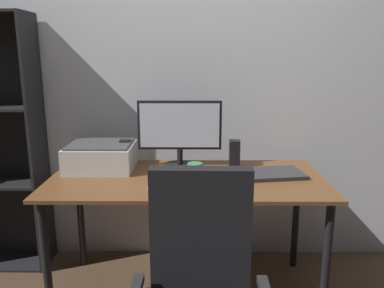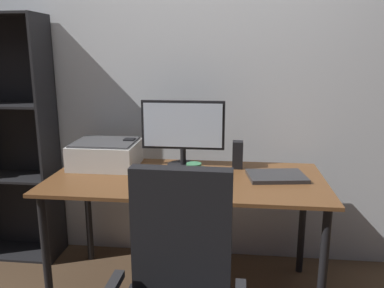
{
  "view_description": "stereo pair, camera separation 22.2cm",
  "coord_description": "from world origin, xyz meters",
  "px_view_note": "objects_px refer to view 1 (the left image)",
  "views": [
    {
      "loc": [
        0.05,
        -2.12,
        1.44
      ],
      "look_at": [
        0.03,
        0.04,
        0.93
      ],
      "focal_mm": 36.19,
      "sensor_mm": 36.0,
      "label": 1
    },
    {
      "loc": [
        0.27,
        -2.11,
        1.44
      ],
      "look_at": [
        0.03,
        0.04,
        0.93
      ],
      "focal_mm": 36.19,
      "sensor_mm": 36.0,
      "label": 2
    }
  ],
  "objects_px": {
    "mouse": "(219,185)",
    "printer": "(101,156)",
    "keyboard": "(176,187)",
    "laptop": "(275,173)",
    "coffee_mug": "(195,171)",
    "speaker_right": "(234,154)",
    "speaker_left": "(125,153)",
    "desk": "(187,191)",
    "monitor": "(180,129)"
  },
  "relations": [
    {
      "from": "monitor",
      "to": "speaker_left",
      "type": "height_order",
      "value": "monitor"
    },
    {
      "from": "desk",
      "to": "speaker_right",
      "type": "xyz_separation_m",
      "value": [
        0.29,
        0.22,
        0.17
      ]
    },
    {
      "from": "coffee_mug",
      "to": "printer",
      "type": "bearing_deg",
      "value": 162.23
    },
    {
      "from": "mouse",
      "to": "speaker_left",
      "type": "height_order",
      "value": "speaker_left"
    },
    {
      "from": "monitor",
      "to": "speaker_right",
      "type": "distance_m",
      "value": 0.37
    },
    {
      "from": "coffee_mug",
      "to": "laptop",
      "type": "relative_size",
      "value": 0.32
    },
    {
      "from": "mouse",
      "to": "printer",
      "type": "height_order",
      "value": "printer"
    },
    {
      "from": "keyboard",
      "to": "speaker_left",
      "type": "distance_m",
      "value": 0.53
    },
    {
      "from": "desk",
      "to": "monitor",
      "type": "relative_size",
      "value": 3.05
    },
    {
      "from": "speaker_left",
      "to": "speaker_right",
      "type": "height_order",
      "value": "same"
    },
    {
      "from": "coffee_mug",
      "to": "speaker_right",
      "type": "distance_m",
      "value": 0.34
    },
    {
      "from": "monitor",
      "to": "coffee_mug",
      "type": "relative_size",
      "value": 5.09
    },
    {
      "from": "desk",
      "to": "mouse",
      "type": "bearing_deg",
      "value": -44.2
    },
    {
      "from": "speaker_right",
      "to": "printer",
      "type": "xyz_separation_m",
      "value": [
        -0.83,
        -0.05,
        -0.0
      ]
    },
    {
      "from": "desk",
      "to": "coffee_mug",
      "type": "relative_size",
      "value": 15.51
    },
    {
      "from": "laptop",
      "to": "speaker_left",
      "type": "relative_size",
      "value": 1.88
    },
    {
      "from": "coffee_mug",
      "to": "printer",
      "type": "relative_size",
      "value": 0.25
    },
    {
      "from": "keyboard",
      "to": "coffee_mug",
      "type": "height_order",
      "value": "coffee_mug"
    },
    {
      "from": "desk",
      "to": "speaker_left",
      "type": "bearing_deg",
      "value": 150.68
    },
    {
      "from": "desk",
      "to": "printer",
      "type": "height_order",
      "value": "printer"
    },
    {
      "from": "desk",
      "to": "coffee_mug",
      "type": "distance_m",
      "value": 0.14
    },
    {
      "from": "speaker_left",
      "to": "keyboard",
      "type": "bearing_deg",
      "value": -50.07
    },
    {
      "from": "mouse",
      "to": "speaker_left",
      "type": "xyz_separation_m",
      "value": [
        -0.56,
        0.39,
        0.07
      ]
    },
    {
      "from": "monitor",
      "to": "mouse",
      "type": "height_order",
      "value": "monitor"
    },
    {
      "from": "speaker_left",
      "to": "printer",
      "type": "bearing_deg",
      "value": -160.64
    },
    {
      "from": "coffee_mug",
      "to": "laptop",
      "type": "distance_m",
      "value": 0.47
    },
    {
      "from": "keyboard",
      "to": "laptop",
      "type": "relative_size",
      "value": 0.91
    },
    {
      "from": "coffee_mug",
      "to": "speaker_left",
      "type": "distance_m",
      "value": 0.5
    },
    {
      "from": "desk",
      "to": "speaker_left",
      "type": "relative_size",
      "value": 9.27
    },
    {
      "from": "keyboard",
      "to": "monitor",
      "type": "bearing_deg",
      "value": 87.99
    },
    {
      "from": "keyboard",
      "to": "mouse",
      "type": "relative_size",
      "value": 3.02
    },
    {
      "from": "speaker_right",
      "to": "printer",
      "type": "distance_m",
      "value": 0.83
    },
    {
      "from": "desk",
      "to": "keyboard",
      "type": "distance_m",
      "value": 0.21
    },
    {
      "from": "keyboard",
      "to": "printer",
      "type": "bearing_deg",
      "value": 142.55
    },
    {
      "from": "coffee_mug",
      "to": "keyboard",
      "type": "bearing_deg",
      "value": -121.63
    },
    {
      "from": "desk",
      "to": "keyboard",
      "type": "relative_size",
      "value": 5.44
    },
    {
      "from": "monitor",
      "to": "coffee_mug",
      "type": "distance_m",
      "value": 0.33
    },
    {
      "from": "monitor",
      "to": "speaker_left",
      "type": "bearing_deg",
      "value": -178.67
    },
    {
      "from": "coffee_mug",
      "to": "speaker_left",
      "type": "xyz_separation_m",
      "value": [
        -0.44,
        0.24,
        0.04
      ]
    },
    {
      "from": "mouse",
      "to": "laptop",
      "type": "bearing_deg",
      "value": 39.06
    },
    {
      "from": "mouse",
      "to": "printer",
      "type": "bearing_deg",
      "value": 161.88
    },
    {
      "from": "printer",
      "to": "speaker_right",
      "type": "bearing_deg",
      "value": 3.47
    },
    {
      "from": "laptop",
      "to": "speaker_left",
      "type": "distance_m",
      "value": 0.93
    },
    {
      "from": "monitor",
      "to": "printer",
      "type": "distance_m",
      "value": 0.51
    },
    {
      "from": "speaker_left",
      "to": "speaker_right",
      "type": "xyz_separation_m",
      "value": [
        0.68,
        0.0,
        0.0
      ]
    },
    {
      "from": "mouse",
      "to": "speaker_right",
      "type": "xyz_separation_m",
      "value": [
        0.12,
        0.39,
        0.07
      ]
    },
    {
      "from": "desk",
      "to": "speaker_right",
      "type": "bearing_deg",
      "value": 36.76
    },
    {
      "from": "monitor",
      "to": "desk",
      "type": "bearing_deg",
      "value": -77.96
    },
    {
      "from": "desk",
      "to": "keyboard",
      "type": "height_order",
      "value": "keyboard"
    },
    {
      "from": "printer",
      "to": "speaker_left",
      "type": "bearing_deg",
      "value": 19.36
    }
  ]
}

